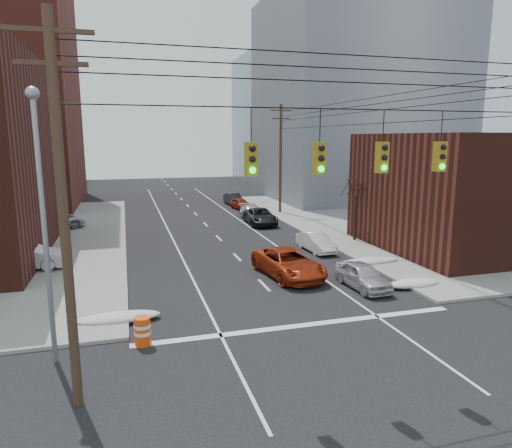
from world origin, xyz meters
TOP-DOWN VIEW (x-y plane):
  - ground at (0.00, 0.00)m, footprint 160.00×160.00m
  - sidewalk_ne at (27.00, 27.00)m, footprint 40.00×40.00m
  - building_brick_far at (-26.00, 74.00)m, footprint 22.00×18.00m
  - building_office at (22.00, 44.00)m, footprint 22.00×20.00m
  - building_glass at (24.00, 70.00)m, footprint 20.00×18.00m
  - building_storefront at (18.00, 16.00)m, footprint 16.00×12.00m
  - utility_pole_left at (-8.50, 3.00)m, footprint 2.20×0.28m
  - utility_pole_far at (8.50, 34.00)m, footprint 2.20×0.28m
  - traffic_signals at (0.10, 2.97)m, footprint 17.00×0.42m
  - street_light at (-9.50, 6.00)m, footprint 0.44×0.44m
  - bare_tree at (9.59, 20.00)m, footprint 2.09×2.20m
  - snow_nw at (-7.40, 9.00)m, footprint 3.50×1.08m
  - snow_ne at (7.40, 9.50)m, footprint 3.00×1.08m
  - snow_east_far at (7.40, 14.00)m, footprint 4.00×1.08m
  - red_pickup at (1.79, 13.17)m, footprint 3.24×5.83m
  - parked_car_a at (4.80, 10.18)m, footprint 1.74×3.95m
  - parked_car_b at (5.64, 18.12)m, footprint 1.58×3.96m
  - parked_car_c at (4.80, 28.70)m, footprint 2.76×5.34m
  - parked_car_d at (4.80, 31.46)m, footprint 1.97×4.59m
  - parked_car_e at (5.23, 37.70)m, footprint 1.85×3.73m
  - parked_car_f at (5.24, 41.14)m, footprint 1.63×4.22m
  - lot_car_a at (-12.66, 18.25)m, footprint 4.81×1.92m
  - lot_car_b at (-12.81, 30.73)m, footprint 5.75×3.96m
  - construction_barrel at (-6.50, 6.50)m, footprint 0.81×0.81m

SIDE VIEW (x-z plane):
  - ground at x=0.00m, z-range 0.00..0.00m
  - sidewalk_ne at x=27.00m, z-range 0.00..0.15m
  - snow_nw at x=-7.40m, z-range 0.00..0.42m
  - snow_ne at x=7.40m, z-range 0.00..0.42m
  - snow_east_far at x=7.40m, z-range 0.00..0.42m
  - construction_barrel at x=-6.50m, z-range 0.02..1.12m
  - parked_car_e at x=5.23m, z-range 0.00..1.22m
  - parked_car_b at x=5.64m, z-range 0.00..1.28m
  - parked_car_d at x=4.80m, z-range 0.00..1.32m
  - parked_car_a at x=4.80m, z-range 0.00..1.32m
  - parked_car_f at x=5.24m, z-range 0.00..1.37m
  - parked_car_c at x=4.80m, z-range 0.00..1.44m
  - red_pickup at x=1.79m, z-range 0.00..1.54m
  - lot_car_b at x=-12.81m, z-range 0.15..1.61m
  - lot_car_a at x=-12.66m, z-range 0.15..1.71m
  - bare_tree at x=9.59m, z-range -0.15..4.79m
  - building_storefront at x=18.00m, z-range 0.00..8.00m
  - street_light at x=-9.50m, z-range 0.88..10.20m
  - utility_pole_left at x=-8.50m, z-range 0.28..11.28m
  - utility_pole_far at x=8.50m, z-range 0.28..11.28m
  - building_brick_far at x=-26.00m, z-range 0.00..12.00m
  - traffic_signals at x=0.10m, z-range 6.16..8.18m
  - building_glass at x=24.00m, z-range 0.00..22.00m
  - building_office at x=22.00m, z-range 0.00..25.00m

